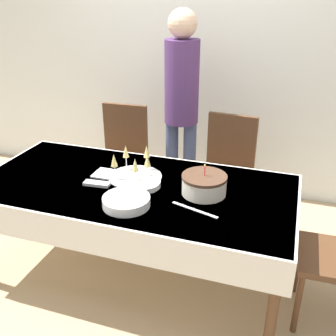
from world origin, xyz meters
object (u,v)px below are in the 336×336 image
Objects in this scene: champagne_tray at (134,167)px; plate_stack_dessert at (143,183)px; person_standing at (182,97)px; dining_chair_far_right at (226,170)px; plate_stack_main at (126,201)px; dining_chair_far_left at (122,156)px; birthday_cake at (204,184)px.

plate_stack_dessert is at bearing -45.99° from champagne_tray.
person_standing is (-0.04, 0.96, 0.32)m from plate_stack_dessert.
person_standing reaches higher than dining_chair_far_right.
person_standing is at bearing 91.68° from plate_stack_main.
plate_stack_main reaches higher than plate_stack_dessert.
person_standing is (-0.43, 0.16, 0.53)m from dining_chair_far_right.
birthday_cake is at bearing -40.44° from dining_chair_far_left.
plate_stack_main is at bearing -143.94° from birthday_cake.
dining_chair_far_left is at bearing 121.12° from champagne_tray.
dining_chair_far_left is 2.69× the size of champagne_tray.
plate_stack_main is at bearing -88.32° from person_standing.
dining_chair_far_right is 0.55× the size of person_standing.
plate_stack_dessert is at bearing -87.80° from person_standing.
dining_chair_far_right is 4.28× the size of plate_stack_dessert.
dining_chair_far_right is at bearing -0.01° from dining_chair_far_left.
plate_stack_main is 1.26m from person_standing.
person_standing reaches higher than plate_stack_dessert.
plate_stack_dessert is (-0.40, -0.80, 0.21)m from dining_chair_far_right.
plate_stack_main is (0.52, -1.07, 0.22)m from dining_chair_far_left.
dining_chair_far_right reaches higher than plate_stack_dessert.
plate_stack_main is at bearing -63.84° from dining_chair_far_left.
dining_chair_far_left and dining_chair_far_right have the same top height.
plate_stack_main is at bearing -110.44° from dining_chair_far_right.
dining_chair_far_left is 0.86m from champagne_tray.
person_standing is at bearing 85.54° from champagne_tray.
birthday_cake is 0.77× the size of champagne_tray.
dining_chair_far_right is (0.92, -0.00, 0.00)m from dining_chair_far_left.
birthday_cake is at bearing -65.50° from person_standing.
person_standing is (-0.04, 1.23, 0.31)m from plate_stack_main.
plate_stack_dessert is (0.00, 0.26, -0.01)m from plate_stack_main.
dining_chair_far_right is at bearing 54.34° from champagne_tray.
dining_chair_far_right is 2.69× the size of champagne_tray.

